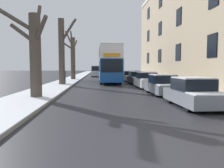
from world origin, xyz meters
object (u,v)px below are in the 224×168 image
bare_tree_left_2 (73,56)px  bare_tree_left_0 (34,50)px  bare_tree_left_1 (62,50)px  oncoming_van (96,71)px  double_decker_bus (109,63)px  pedestrian_left_sidewalk (64,76)px  parked_car_2 (147,81)px  parked_car_4 (129,76)px  parked_car_1 (163,85)px  parked_car_3 (136,78)px  parked_car_0 (193,93)px

bare_tree_left_2 → bare_tree_left_0: bearing=-90.1°
bare_tree_left_1 → oncoming_van: size_ratio=1.32×
bare_tree_left_1 → oncoming_van: bare_tree_left_1 is taller
double_decker_bus → pedestrian_left_sidewalk: (-5.20, -3.29, -1.53)m
double_decker_bus → parked_car_2: (3.08, -7.82, -1.82)m
parked_car_4 → oncoming_van: size_ratio=0.77×
bare_tree_left_1 → parked_car_4: size_ratio=1.72×
parked_car_1 → parked_car_3: 10.29m
bare_tree_left_1 → pedestrian_left_sidewalk: bare_tree_left_1 is taller
bare_tree_left_2 → parked_car_3: bare_tree_left_2 is taller
parked_car_2 → parked_car_3: 5.38m
double_decker_bus → parked_car_4: bearing=47.5°
bare_tree_left_0 → oncoming_van: (3.58, 34.19, -1.67)m
parked_car_2 → parked_car_4: bearing=90.0°
oncoming_van → bare_tree_left_2: bearing=-105.0°
double_decker_bus → parked_car_1: (3.08, -12.74, -1.86)m
parked_car_1 → pedestrian_left_sidewalk: pedestrian_left_sidewalk is taller
parked_car_3 → pedestrian_left_sidewalk: pedestrian_left_sidewalk is taller
parked_car_1 → parked_car_4: bearing=90.0°
parked_car_0 → parked_car_4: bearing=90.0°
bare_tree_left_0 → parked_car_2: size_ratio=1.48×
bare_tree_left_2 → parked_car_0: (8.35, -24.13, -3.11)m
parked_car_4 → oncoming_van: 17.06m
parked_car_3 → bare_tree_left_2: bearing=133.2°
bare_tree_left_1 → parked_car_2: size_ratio=1.77×
bare_tree_left_2 → parked_car_2: (8.35, -14.28, -3.07)m
parked_car_2 → oncoming_van: oncoming_van is taller
bare_tree_left_2 → pedestrian_left_sidewalk: bearing=-89.6°
bare_tree_left_1 → oncoming_van: bearing=81.6°
bare_tree_left_0 → double_decker_bus: bearing=69.9°
parked_car_1 → double_decker_bus: bearing=103.6°
parked_car_4 → parked_car_2: bearing=-90.0°
pedestrian_left_sidewalk → bare_tree_left_1: bearing=36.2°
bare_tree_left_1 → parked_car_3: size_ratio=1.78×
parked_car_3 → oncoming_van: 22.69m
parked_car_3 → parked_car_1: bearing=-90.0°
bare_tree_left_2 → oncoming_van: size_ratio=1.46×
bare_tree_left_0 → bare_tree_left_2: 20.94m
parked_car_3 → bare_tree_left_0: bearing=-124.9°
parked_car_0 → parked_car_1: size_ratio=0.95×
double_decker_bus → parked_car_1: double_decker_bus is taller
parked_car_0 → parked_car_3: parked_car_3 is taller
double_decker_bus → parked_car_4: double_decker_bus is taller
parked_car_1 → parked_car_4: parked_car_4 is taller
double_decker_bus → parked_car_1: bearing=-76.4°
bare_tree_left_1 → parked_car_0: size_ratio=1.79×
parked_car_4 → parked_car_1: bearing=-90.0°
bare_tree_left_2 → double_decker_bus: size_ratio=0.75×
parked_car_2 → parked_car_3: parked_car_2 is taller
parked_car_4 → double_decker_bus: bearing=-132.5°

